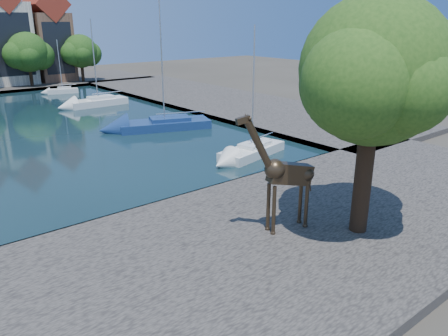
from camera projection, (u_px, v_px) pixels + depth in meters
name	position (u px, v px, depth m)	size (l,w,h in m)	color
ground	(127.00, 218.00, 23.06)	(160.00, 160.00, 0.00)	#38332B
water_basin	(8.00, 132.00, 40.73)	(38.00, 50.00, 0.08)	black
near_quay	(206.00, 270.00, 17.82)	(50.00, 14.00, 0.50)	#534E48
right_quay	(218.00, 100.00, 55.53)	(14.00, 52.00, 0.50)	#534E48
plane_tree	(376.00, 76.00, 18.48)	(8.32, 6.40, 10.62)	#332114
townhouse_east_mid	(4.00, 33.00, 66.76)	(6.43, 9.18, 16.65)	beige
townhouse_east_end	(48.00, 38.00, 70.95)	(5.44, 9.18, 14.43)	brown
far_tree_east	(29.00, 54.00, 64.59)	(7.54, 5.80, 7.84)	#332114
far_tree_far_east	(81.00, 52.00, 69.39)	(6.76, 5.20, 7.36)	#332114
giraffe_statue	(284.00, 174.00, 19.88)	(3.95, 1.33, 5.68)	#382A1C
sailboat_right_a	(252.00, 149.00, 33.29)	(6.26, 3.27, 9.56)	silver
sailboat_right_b	(165.00, 123.00, 41.55)	(8.98, 5.68, 12.94)	navy
sailboat_right_c	(98.00, 101.00, 52.86)	(6.92, 2.49, 9.99)	silver
sailboat_right_d	(63.00, 90.00, 61.81)	(4.36, 2.51, 7.36)	silver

